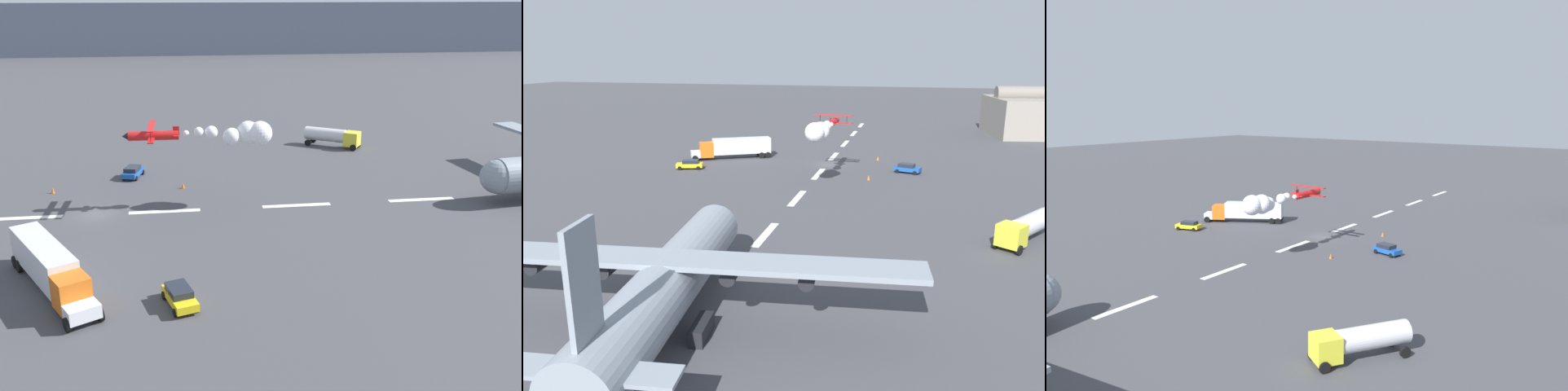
% 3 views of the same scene
% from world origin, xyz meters
% --- Properties ---
extents(ground_plane, '(440.00, 440.00, 0.00)m').
position_xyz_m(ground_plane, '(0.00, 0.00, 0.00)').
color(ground_plane, '#424247').
rests_on(ground_plane, ground).
extents(runway_stripe_0, '(8.00, 0.90, 0.01)m').
position_xyz_m(runway_stripe_0, '(-53.10, 0.00, 0.01)').
color(runway_stripe_0, white).
rests_on(runway_stripe_0, ground).
extents(runway_stripe_1, '(8.00, 0.90, 0.01)m').
position_xyz_m(runway_stripe_1, '(-37.93, 0.00, 0.01)').
color(runway_stripe_1, white).
rests_on(runway_stripe_1, ground).
extents(runway_stripe_2, '(8.00, 0.90, 0.01)m').
position_xyz_m(runway_stripe_2, '(-22.76, 0.00, 0.01)').
color(runway_stripe_2, white).
rests_on(runway_stripe_2, ground).
extents(runway_stripe_3, '(8.00, 0.90, 0.01)m').
position_xyz_m(runway_stripe_3, '(-7.59, 0.00, 0.01)').
color(runway_stripe_3, white).
rests_on(runway_stripe_3, ground).
extents(runway_stripe_4, '(8.00, 0.90, 0.01)m').
position_xyz_m(runway_stripe_4, '(7.59, 0.00, 0.01)').
color(runway_stripe_4, white).
rests_on(runway_stripe_4, ground).
extents(runway_stripe_5, '(8.00, 0.90, 0.01)m').
position_xyz_m(runway_stripe_5, '(22.76, 0.00, 0.01)').
color(runway_stripe_5, white).
rests_on(runway_stripe_5, ground).
extents(runway_stripe_6, '(8.00, 0.90, 0.01)m').
position_xyz_m(runway_stripe_6, '(37.93, 0.00, 0.01)').
color(runway_stripe_6, white).
rests_on(runway_stripe_6, ground).
extents(stunt_biplane_red, '(16.80, 6.14, 2.72)m').
position_xyz_m(stunt_biplane_red, '(15.77, 1.76, 8.35)').
color(stunt_biplane_red, red).
extents(semi_truck_orange, '(9.50, 14.08, 3.70)m').
position_xyz_m(semi_truck_orange, '(-1.44, -17.57, 2.13)').
color(semi_truck_orange, silver).
rests_on(semi_truck_orange, ground).
extents(fuel_tanker_truck, '(8.71, 7.02, 2.90)m').
position_xyz_m(fuel_tanker_truck, '(33.78, 26.57, 1.74)').
color(fuel_tanker_truck, yellow).
rests_on(fuel_tanker_truck, ground).
extents(followme_car_yellow, '(3.01, 4.70, 1.52)m').
position_xyz_m(followme_car_yellow, '(9.15, -21.67, 0.81)').
color(followme_car_yellow, yellow).
rests_on(followme_car_yellow, ground).
extents(airport_staff_sedan, '(2.85, 4.44, 1.52)m').
position_xyz_m(airport_staff_sedan, '(3.21, 13.83, 0.81)').
color(airport_staff_sedan, '#194CA5').
rests_on(airport_staff_sedan, ground).
extents(traffic_cone_near, '(0.44, 0.44, 0.75)m').
position_xyz_m(traffic_cone_near, '(-6.15, 8.36, 0.38)').
color(traffic_cone_near, orange).
rests_on(traffic_cone_near, ground).
extents(traffic_cone_far, '(0.44, 0.44, 0.75)m').
position_xyz_m(traffic_cone_far, '(9.75, 8.25, 0.38)').
color(traffic_cone_far, orange).
rests_on(traffic_cone_far, ground).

